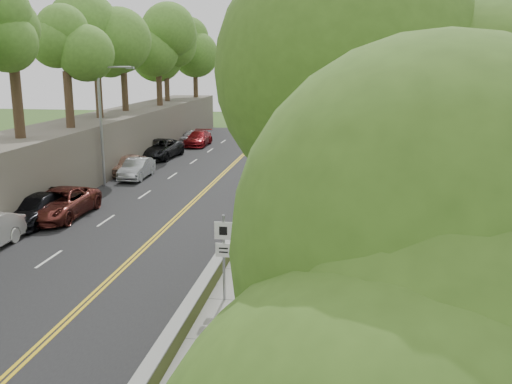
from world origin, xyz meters
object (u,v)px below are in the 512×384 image
at_px(streetlight, 104,117).
at_px(construction_barrel, 333,160).
at_px(car_2, 60,204).
at_px(painter_0, 263,197).
at_px(concrete_block, 288,282).
at_px(signpost, 224,248).
at_px(person_far, 331,159).

distance_m(streetlight, construction_barrel, 18.35).
xyz_separation_m(car_2, painter_0, (10.56, 2.65, 0.12)).
bearing_deg(concrete_block, car_2, 147.52).
bearing_deg(painter_0, signpost, -171.55).
xyz_separation_m(streetlight, concrete_block, (13.66, -16.08, -4.19)).
relative_size(construction_barrel, car_2, 0.15).
distance_m(concrete_block, painter_0, 11.22).
distance_m(construction_barrel, painter_0, 15.62).
xyz_separation_m(signpost, concrete_block, (2.15, 0.94, -1.51)).
distance_m(streetlight, car_2, 8.71).
bearing_deg(car_2, construction_barrel, 51.67).
relative_size(streetlight, car_2, 1.43).
bearing_deg(signpost, concrete_block, 23.57).
bearing_deg(person_far, streetlight, 23.53).
distance_m(signpost, car_2, 14.29).
xyz_separation_m(concrete_block, car_2, (-13.01, 8.28, 0.36)).
bearing_deg(concrete_block, painter_0, 102.63).
bearing_deg(construction_barrel, streetlight, -145.71).
bearing_deg(signpost, streetlight, 124.08).
height_order(construction_barrel, car_2, car_2).
xyz_separation_m(signpost, painter_0, (-0.30, 11.87, -1.03)).
bearing_deg(construction_barrel, car_2, -128.31).
distance_m(streetlight, person_far, 16.76).
bearing_deg(streetlight, concrete_block, -49.64).
height_order(concrete_block, person_far, person_far).
relative_size(streetlight, signpost, 2.58).
bearing_deg(car_2, painter_0, 14.08).
bearing_deg(construction_barrel, painter_0, -103.14).
bearing_deg(person_far, concrete_block, 84.73).
distance_m(streetlight, signpost, 20.72).
bearing_deg(car_2, signpost, -40.35).
xyz_separation_m(streetlight, construction_barrel, (14.76, 10.07, -4.16)).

